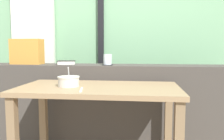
{
  "coord_description": "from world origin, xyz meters",
  "views": [
    {
      "loc": [
        0.36,
        -1.75,
        1.02
      ],
      "look_at": [
        0.12,
        0.33,
        0.81
      ],
      "focal_mm": 37.35,
      "sensor_mm": 36.0,
      "label": 1
    }
  ],
  "objects_px": {
    "juice_glass": "(108,60)",
    "closed_book": "(66,63)",
    "throw_pillow": "(27,52)",
    "soup_bowl": "(69,81)",
    "coaster_square": "(108,65)",
    "breakfast_table": "(99,101)",
    "fork_utensil": "(81,90)"
  },
  "relations": [
    {
      "from": "soup_bowl",
      "to": "throw_pillow",
      "type": "bearing_deg",
      "value": 136.56
    },
    {
      "from": "fork_utensil",
      "to": "coaster_square",
      "type": "bearing_deg",
      "value": 71.64
    },
    {
      "from": "breakfast_table",
      "to": "throw_pillow",
      "type": "relative_size",
      "value": 3.82
    },
    {
      "from": "throw_pillow",
      "to": "fork_utensil",
      "type": "bearing_deg",
      "value": -43.92
    },
    {
      "from": "closed_book",
      "to": "fork_utensil",
      "type": "xyz_separation_m",
      "value": [
        0.33,
        -0.7,
        -0.14
      ]
    },
    {
      "from": "throw_pillow",
      "to": "breakfast_table",
      "type": "bearing_deg",
      "value": -33.55
    },
    {
      "from": "coaster_square",
      "to": "juice_glass",
      "type": "height_order",
      "value": "juice_glass"
    },
    {
      "from": "breakfast_table",
      "to": "juice_glass",
      "type": "height_order",
      "value": "juice_glass"
    },
    {
      "from": "juice_glass",
      "to": "fork_utensil",
      "type": "height_order",
      "value": "juice_glass"
    },
    {
      "from": "coaster_square",
      "to": "fork_utensil",
      "type": "distance_m",
      "value": 0.7
    },
    {
      "from": "throw_pillow",
      "to": "soup_bowl",
      "type": "bearing_deg",
      "value": -43.44
    },
    {
      "from": "breakfast_table",
      "to": "coaster_square",
      "type": "distance_m",
      "value": 0.58
    },
    {
      "from": "juice_glass",
      "to": "closed_book",
      "type": "bearing_deg",
      "value": 178.27
    },
    {
      "from": "breakfast_table",
      "to": "throw_pillow",
      "type": "distance_m",
      "value": 1.08
    },
    {
      "from": "throw_pillow",
      "to": "fork_utensil",
      "type": "distance_m",
      "value": 1.07
    },
    {
      "from": "coaster_square",
      "to": "closed_book",
      "type": "xyz_separation_m",
      "value": [
        -0.42,
        0.01,
        0.02
      ]
    },
    {
      "from": "throw_pillow",
      "to": "juice_glass",
      "type": "bearing_deg",
      "value": -2.59
    },
    {
      "from": "soup_bowl",
      "to": "fork_utensil",
      "type": "height_order",
      "value": "soup_bowl"
    },
    {
      "from": "juice_glass",
      "to": "closed_book",
      "type": "xyz_separation_m",
      "value": [
        -0.42,
        0.01,
        -0.03
      ]
    },
    {
      "from": "breakfast_table",
      "to": "fork_utensil",
      "type": "xyz_separation_m",
      "value": [
        -0.1,
        -0.16,
        0.12
      ]
    },
    {
      "from": "coaster_square",
      "to": "closed_book",
      "type": "height_order",
      "value": "closed_book"
    },
    {
      "from": "throw_pillow",
      "to": "fork_utensil",
      "type": "height_order",
      "value": "throw_pillow"
    },
    {
      "from": "throw_pillow",
      "to": "coaster_square",
      "type": "bearing_deg",
      "value": -2.59
    },
    {
      "from": "juice_glass",
      "to": "soup_bowl",
      "type": "relative_size",
      "value": 0.6
    },
    {
      "from": "coaster_square",
      "to": "closed_book",
      "type": "bearing_deg",
      "value": 178.27
    },
    {
      "from": "juice_glass",
      "to": "closed_book",
      "type": "height_order",
      "value": "juice_glass"
    },
    {
      "from": "juice_glass",
      "to": "throw_pillow",
      "type": "relative_size",
      "value": 0.32
    },
    {
      "from": "breakfast_table",
      "to": "fork_utensil",
      "type": "height_order",
      "value": "fork_utensil"
    },
    {
      "from": "coaster_square",
      "to": "throw_pillow",
      "type": "distance_m",
      "value": 0.86
    },
    {
      "from": "breakfast_table",
      "to": "soup_bowl",
      "type": "xyz_separation_m",
      "value": [
        -0.23,
        -0.02,
        0.15
      ]
    },
    {
      "from": "coaster_square",
      "to": "throw_pillow",
      "type": "relative_size",
      "value": 0.31
    },
    {
      "from": "juice_glass",
      "to": "fork_utensil",
      "type": "distance_m",
      "value": 0.71
    }
  ]
}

